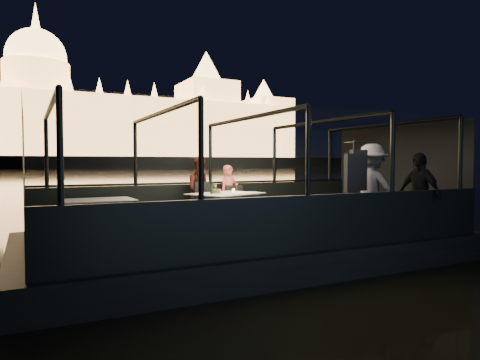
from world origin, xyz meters
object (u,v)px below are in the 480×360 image
dining_table_central (226,211)px  passenger_stripe (372,191)px  wine_bottle (212,187)px  chair_port_right (238,205)px  chair_port_left (205,206)px  person_man_maroon (201,191)px  dining_table_aft (98,216)px  person_woman_coral (229,191)px  passenger_dark (419,192)px  coat_stand (354,190)px

dining_table_central → passenger_stripe: 2.99m
wine_bottle → chair_port_right: bearing=33.6°
chair_port_left → person_man_maroon: size_ratio=0.63×
dining_table_central → dining_table_aft: dining_table_central is taller
dining_table_central → wine_bottle: 0.64m
person_woman_coral → passenger_dark: bearing=-66.7°
passenger_stripe → dining_table_aft: bearing=44.1°
chair_port_left → wine_bottle: (-0.10, -0.61, 0.47)m
dining_table_central → chair_port_right: chair_port_right is taller
passenger_stripe → person_man_maroon: bearing=20.4°
passenger_stripe → coat_stand: bearing=87.9°
chair_port_left → person_man_maroon: (0.06, 0.39, 0.30)m
dining_table_aft → passenger_stripe: size_ratio=0.74×
dining_table_central → dining_table_aft: size_ratio=1.09×
chair_port_right → passenger_stripe: 3.01m
dining_table_central → coat_stand: (1.65, -2.09, 0.51)m
chair_port_left → coat_stand: bearing=-76.9°
chair_port_left → passenger_stripe: (2.53, -2.43, 0.40)m
dining_table_central → person_man_maroon: (-0.18, 0.96, 0.36)m
chair_port_right → wine_bottle: bearing=-141.9°
chair_port_right → passenger_dark: bearing=-46.0°
person_woman_coral → person_man_maroon: 0.66m
dining_table_aft → coat_stand: (4.19, -2.48, 0.51)m
person_man_maroon → passenger_dark: (3.17, -3.36, 0.10)m
person_man_maroon → chair_port_right: bearing=-21.2°
passenger_stripe → passenger_dark: size_ratio=1.11×
chair_port_left → coat_stand: 3.29m
wine_bottle → coat_stand: bearing=-45.7°
person_woman_coral → wine_bottle: 1.21m
dining_table_central → coat_stand: coat_stand is taller
person_woman_coral → passenger_dark: 4.11m
chair_port_left → passenger_stripe: size_ratio=0.54×
dining_table_aft → coat_stand: size_ratio=0.73×
chair_port_left → person_man_maroon: person_man_maroon is taller
chair_port_left → wine_bottle: bearing=-122.1°
passenger_stripe → wine_bottle: (-2.64, 1.82, 0.06)m
coat_stand → chair_port_left: bearing=125.5°
dining_table_central → coat_stand: bearing=-51.8°
person_man_maroon → wine_bottle: 1.03m
coat_stand → passenger_dark: bearing=-13.1°
dining_table_central → person_man_maroon: 1.04m
person_woman_coral → passenger_stripe: 3.27m
chair_port_right → person_woman_coral: person_woman_coral is taller
coat_stand → person_man_maroon: bearing=120.9°
dining_table_central → chair_port_left: (-0.24, 0.56, 0.06)m
person_woman_coral → passenger_dark: passenger_dark is taller
chair_port_left → wine_bottle: 0.78m
coat_stand → person_woman_coral: 3.16m
person_man_maroon → wine_bottle: (-0.17, -1.00, 0.17)m
dining_table_aft → passenger_stripe: (4.83, -2.27, 0.47)m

